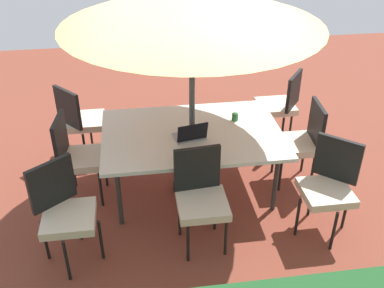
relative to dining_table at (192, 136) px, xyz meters
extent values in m
cube|color=brown|center=(0.00, 0.00, -0.70)|extent=(10.00, 10.00, 0.02)
cube|color=silver|center=(0.00, 0.00, 0.02)|extent=(1.91, 1.30, 0.04)
cylinder|color=#333333|center=(-0.80, -0.50, -0.34)|extent=(0.05, 0.05, 0.69)
cylinder|color=#333333|center=(0.80, -0.50, -0.34)|extent=(0.05, 0.05, 0.69)
cylinder|color=#333333|center=(-0.80, 0.50, -0.34)|extent=(0.05, 0.05, 0.69)
cylinder|color=#333333|center=(0.80, 0.50, -0.34)|extent=(0.05, 0.05, 0.69)
cylinder|color=#4C4C4C|center=(0.00, 0.00, 0.44)|extent=(0.06, 0.06, 2.26)
cone|color=#DBB766|center=(0.00, 0.00, 1.41)|extent=(2.47, 2.47, 0.42)
cylinder|color=black|center=(0.00, 0.00, -0.66)|extent=(0.44, 0.44, 0.06)
cube|color=beige|center=(-1.16, 0.02, -0.20)|extent=(0.46, 0.46, 0.08)
cube|color=black|center=(-1.37, 0.04, 0.07)|extent=(0.07, 0.44, 0.45)
cylinder|color=black|center=(-1.00, -0.17, -0.46)|extent=(0.03, 0.03, 0.45)
cylinder|color=black|center=(-0.97, 0.19, -0.46)|extent=(0.03, 0.03, 0.45)
cylinder|color=black|center=(-1.36, -0.14, -0.46)|extent=(0.03, 0.03, 0.45)
cylinder|color=black|center=(-1.33, 0.21, -0.46)|extent=(0.03, 0.03, 0.45)
cube|color=beige|center=(-1.23, -0.93, -0.20)|extent=(0.46, 0.46, 0.08)
cube|color=black|center=(-1.40, -0.80, 0.07)|extent=(0.30, 0.37, 0.45)
cylinder|color=black|center=(-1.20, -1.18, -0.46)|extent=(0.03, 0.03, 0.45)
cylinder|color=black|center=(-0.98, -0.89, -0.46)|extent=(0.03, 0.03, 0.45)
cylinder|color=black|center=(-1.48, -0.96, -0.46)|extent=(0.03, 0.03, 0.45)
cylinder|color=black|center=(-1.27, -0.67, -0.46)|extent=(0.03, 0.03, 0.45)
cube|color=beige|center=(1.23, 0.93, -0.20)|extent=(0.46, 0.46, 0.08)
cube|color=black|center=(1.36, 0.76, 0.07)|extent=(0.37, 0.30, 0.45)
cylinder|color=black|center=(1.27, 1.18, -0.46)|extent=(0.03, 0.03, 0.45)
cylinder|color=black|center=(0.98, 0.96, -0.46)|extent=(0.03, 0.03, 0.45)
cylinder|color=black|center=(1.48, 0.89, -0.46)|extent=(0.03, 0.03, 0.45)
cylinder|color=black|center=(1.20, 0.68, -0.46)|extent=(0.03, 0.03, 0.45)
cube|color=beige|center=(-1.16, 0.90, -0.20)|extent=(0.46, 0.46, 0.08)
cube|color=black|center=(-1.30, 0.74, 0.07)|extent=(0.35, 0.32, 0.45)
cylinder|color=black|center=(-0.91, 0.91, -0.46)|extent=(0.03, 0.03, 0.45)
cylinder|color=black|center=(-1.18, 1.15, -0.46)|extent=(0.03, 0.03, 0.45)
cylinder|color=black|center=(-1.15, 0.64, -0.46)|extent=(0.03, 0.03, 0.45)
cylinder|color=black|center=(-1.42, 0.88, -0.46)|extent=(0.03, 0.03, 0.45)
cube|color=beige|center=(0.03, 0.91, -0.20)|extent=(0.46, 0.46, 0.08)
cube|color=black|center=(0.05, 0.70, 0.07)|extent=(0.44, 0.08, 0.45)
cylinder|color=black|center=(0.20, 1.11, -0.46)|extent=(0.03, 0.03, 0.45)
cylinder|color=black|center=(-0.16, 1.07, -0.46)|extent=(0.03, 0.03, 0.45)
cylinder|color=black|center=(0.23, 0.75, -0.46)|extent=(0.03, 0.03, 0.45)
cylinder|color=black|center=(-0.13, 0.72, -0.46)|extent=(0.03, 0.03, 0.45)
cube|color=beige|center=(1.16, -0.02, -0.20)|extent=(0.46, 0.46, 0.08)
cube|color=black|center=(1.37, -0.04, 0.07)|extent=(0.09, 0.44, 0.45)
cylinder|color=black|center=(1.00, 0.18, -0.46)|extent=(0.03, 0.03, 0.45)
cylinder|color=black|center=(0.96, -0.18, -0.46)|extent=(0.03, 0.03, 0.45)
cylinder|color=black|center=(1.36, 0.14, -0.46)|extent=(0.03, 0.03, 0.45)
cylinder|color=black|center=(1.32, -0.22, -0.46)|extent=(0.03, 0.03, 0.45)
cube|color=beige|center=(1.20, -0.87, -0.20)|extent=(0.46, 0.46, 0.08)
cube|color=black|center=(1.36, -0.73, 0.07)|extent=(0.31, 0.36, 0.45)
cylinder|color=black|center=(0.94, -0.85, -0.46)|extent=(0.03, 0.03, 0.45)
cylinder|color=black|center=(1.18, -1.12, -0.46)|extent=(0.03, 0.03, 0.45)
cylinder|color=black|center=(1.22, -0.61, -0.46)|extent=(0.03, 0.03, 0.45)
cylinder|color=black|center=(1.45, -0.89, -0.46)|extent=(0.03, 0.03, 0.45)
cube|color=gray|center=(0.04, 0.09, 0.05)|extent=(0.36, 0.28, 0.02)
cube|color=black|center=(0.02, 0.20, 0.16)|extent=(0.32, 0.11, 0.20)
cylinder|color=#286B33|center=(-0.51, -0.20, 0.08)|extent=(0.07, 0.07, 0.08)
camera|label=1|loc=(0.58, 4.09, 2.45)|focal=42.04mm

